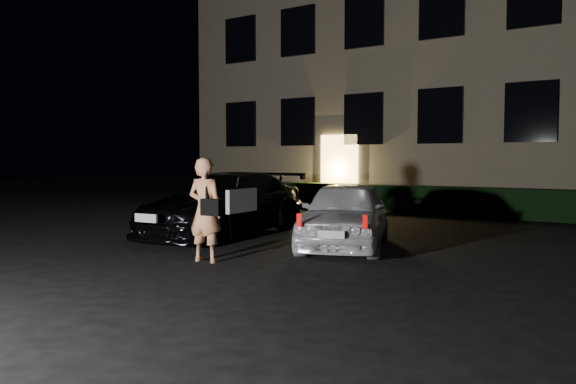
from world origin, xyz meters
The scene contains 6 objects.
ground centered at (0.00, 0.00, 0.00)m, with size 80.00×80.00×0.00m, color black.
building centered at (0.00, 14.99, 6.00)m, with size 20.00×8.11×12.00m.
hedge centered at (0.00, 10.50, 0.42)m, with size 15.00×0.70×0.85m, color black.
sedan centered at (-2.27, 3.43, 0.69)m, with size 2.38×4.96×1.38m.
hatch centered at (0.76, 3.40, 0.64)m, with size 2.74×4.02×1.27m.
man centered at (-0.41, 0.77, 0.85)m, with size 0.74×0.48×1.70m.
Camera 1 is at (5.77, -6.02, 1.68)m, focal length 35.00 mm.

